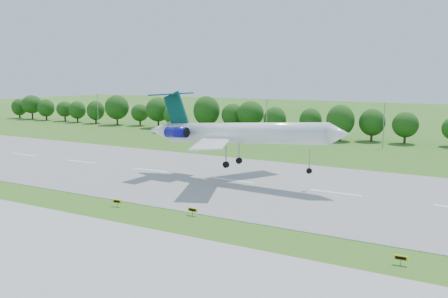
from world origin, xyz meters
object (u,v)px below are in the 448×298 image
Objects in this scene: taxi_sign_left at (117,201)px; service_vehicle_b at (226,138)px; airliner at (233,132)px; service_vehicle_a at (156,132)px.

taxi_sign_left is 80.09m from service_vehicle_b.
airliner reaches higher than taxi_sign_left.
service_vehicle_a is 1.17× the size of service_vehicle_b.
service_vehicle_a is 28.02m from service_vehicle_b.
taxi_sign_left is 93.79m from service_vehicle_a.
service_vehicle_a reaches higher than taxi_sign_left.
airliner is 11.05× the size of service_vehicle_a.
taxi_sign_left is at bearing -122.78° from service_vehicle_a.
service_vehicle_a is at bearing 119.09° from taxi_sign_left.
airliner is 79.36m from service_vehicle_a.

